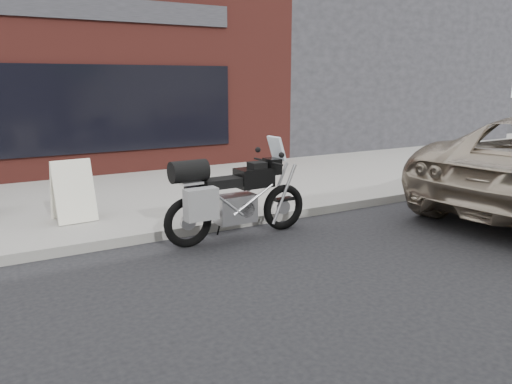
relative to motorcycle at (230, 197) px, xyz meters
name	(u,v)px	position (x,y,z in m)	size (l,w,h in m)	color
ground	(379,355)	(-0.32, -3.55, -0.66)	(120.00, 120.00, 0.00)	black
near_sidewalk	(141,193)	(-0.32, 3.45, -0.58)	(44.00, 6.00, 0.15)	gray
storefront	(1,83)	(-2.32, 10.44, 1.59)	(14.00, 10.07, 4.50)	maroon
neighbour_building	(325,64)	(9.68, 10.45, 2.34)	(10.00, 10.00, 6.00)	#27272C
motorcycle	(230,197)	(0.00, 0.00, 0.00)	(2.41, 0.83, 1.52)	black
sandwich_sign	(72,190)	(-1.93, 1.75, -0.02)	(0.65, 0.61, 0.98)	white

